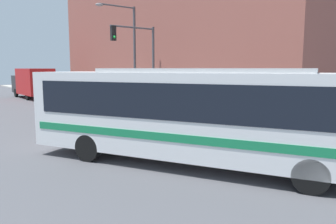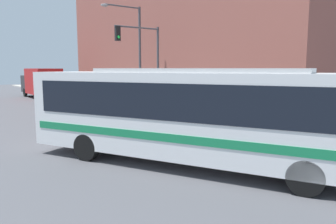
{
  "view_description": "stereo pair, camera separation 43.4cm",
  "coord_description": "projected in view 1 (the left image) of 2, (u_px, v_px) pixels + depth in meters",
  "views": [
    {
      "loc": [
        -7.74,
        -7.36,
        3.07
      ],
      "look_at": [
        0.3,
        2.88,
        1.32
      ],
      "focal_mm": 35.0,
      "sensor_mm": 36.0,
      "label": 1
    },
    {
      "loc": [
        -7.39,
        -7.62,
        3.07
      ],
      "look_at": [
        0.3,
        2.88,
        1.32
      ],
      "focal_mm": 35.0,
      "sensor_mm": 36.0,
      "label": 2
    }
  ],
  "objects": [
    {
      "name": "delivery_truck",
      "position": [
        33.0,
        82.0,
        33.39
      ],
      "size": [
        2.37,
        7.42,
        3.03
      ],
      "color": "#B21919",
      "rests_on": "ground_plane"
    },
    {
      "name": "ground_plane",
      "position": [
        214.0,
        161.0,
        10.88
      ],
      "size": [
        120.0,
        120.0,
        0.0
      ],
      "primitive_type": "plane",
      "color": "#515156"
    },
    {
      "name": "traffic_light_pole",
      "position": [
        140.0,
        54.0,
        21.3
      ],
      "size": [
        3.28,
        0.35,
        5.64
      ],
      "color": "#47474C",
      "rests_on": "sidewalk"
    },
    {
      "name": "building_facade",
      "position": [
        167.0,
        36.0,
        28.08
      ],
      "size": [
        6.0,
        28.56,
        11.67
      ],
      "color": "brown",
      "rests_on": "ground_plane"
    },
    {
      "name": "sidewalk",
      "position": [
        99.0,
        101.0,
        29.95
      ],
      "size": [
        2.41,
        70.0,
        0.15
      ],
      "color": "#B7B2A8",
      "rests_on": "ground_plane"
    },
    {
      "name": "city_bus",
      "position": [
        202.0,
        111.0,
        10.13
      ],
      "size": [
        7.4,
        11.43,
        3.07
      ],
      "rotation": [
        0.0,
        0.0,
        0.47
      ],
      "color": "white",
      "rests_on": "ground_plane"
    },
    {
      "name": "parking_meter",
      "position": [
        152.0,
        98.0,
        22.2
      ],
      "size": [
        0.14,
        0.14,
        1.39
      ],
      "color": "#47474C",
      "rests_on": "sidewalk"
    },
    {
      "name": "street_lamp",
      "position": [
        130.0,
        48.0,
        23.62
      ],
      "size": [
        3.11,
        0.28,
        7.3
      ],
      "color": "#47474C",
      "rests_on": "sidewalk"
    },
    {
      "name": "fire_hydrant",
      "position": [
        249.0,
        121.0,
        15.95
      ],
      "size": [
        0.26,
        0.34,
        0.73
      ],
      "color": "red",
      "rests_on": "sidewalk"
    }
  ]
}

